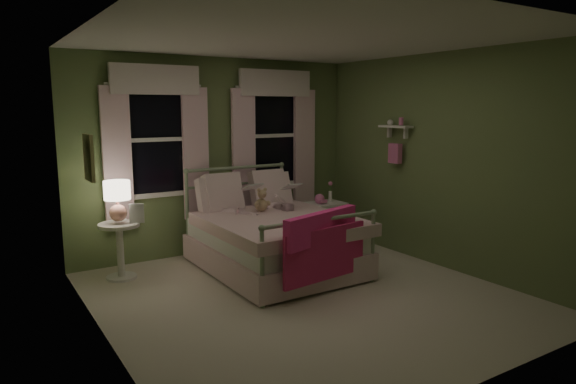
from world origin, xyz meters
TOP-DOWN VIEW (x-y plane):
  - room_shell at (0.00, 0.00)m, footprint 4.20×4.20m
  - bed at (0.17, 0.96)m, footprint 1.58×2.04m
  - pink_throw at (0.17, -0.07)m, footprint 1.10×0.41m
  - child_left at (-0.11, 1.38)m, footprint 0.31×0.26m
  - child_right at (0.45, 1.38)m, footprint 0.35×0.28m
  - book_left at (-0.11, 1.13)m, footprint 0.21×0.14m
  - book_right at (0.45, 1.13)m, footprint 0.21×0.13m
  - teddy_bear at (0.17, 1.22)m, footprint 0.22×0.17m
  - nightstand_left at (-1.48, 1.59)m, footprint 0.46×0.46m
  - table_lamp at (-1.48, 1.59)m, footprint 0.29×0.29m
  - book_nightstand at (-1.38, 1.51)m, footprint 0.23×0.27m
  - nightstand_right at (1.27, 1.37)m, footprint 0.50×0.40m
  - pink_toy at (1.17, 1.36)m, footprint 0.14×0.18m
  - bud_vase at (1.39, 1.42)m, footprint 0.06×0.06m
  - window_left at (-0.85, 2.03)m, footprint 1.34×0.13m
  - window_right at (0.85, 2.03)m, footprint 1.34×0.13m
  - wall_shelf at (1.90, 0.70)m, footprint 0.15×0.50m
  - framed_picture at (-1.95, 0.60)m, footprint 0.03×0.32m

SIDE VIEW (x-z plane):
  - bed at x=0.17m, z-range -0.21..0.98m
  - nightstand_left at x=-1.48m, z-range 0.09..0.74m
  - nightstand_right at x=1.27m, z-range 0.23..0.87m
  - pink_throw at x=0.17m, z-range 0.26..0.96m
  - book_nightstand at x=-1.38m, z-range 0.65..0.67m
  - pink_toy at x=1.17m, z-range 0.64..0.78m
  - bud_vase at x=1.39m, z-range 0.65..0.93m
  - teddy_bear at x=0.17m, z-range 0.64..0.94m
  - book_right at x=0.45m, z-range 0.79..1.05m
  - child_right at x=0.45m, z-range 0.57..1.28m
  - child_left at x=-0.11m, z-range 0.57..1.30m
  - table_lamp at x=-1.48m, z-range 0.72..1.19m
  - book_left at x=-0.11m, z-range 0.83..1.09m
  - room_shell at x=0.00m, z-range -0.80..3.40m
  - framed_picture at x=-1.95m, z-range 1.29..1.71m
  - wall_shelf at x=1.90m, z-range 1.22..1.82m
  - window_left at x=-0.85m, z-range 0.64..2.60m
  - window_right at x=0.85m, z-range 0.64..2.60m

